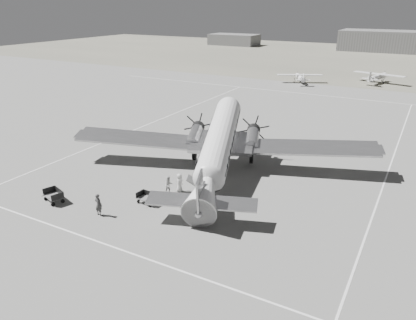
{
  "coord_description": "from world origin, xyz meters",
  "views": [
    {
      "loc": [
        14.14,
        -31.04,
        15.1
      ],
      "look_at": [
        -1.9,
        -1.95,
        2.2
      ],
      "focal_mm": 35.0,
      "sensor_mm": 36.0,
      "label": 1
    }
  ],
  "objects_px": {
    "dc3_airliner": "(219,147)",
    "light_plane_left": "(300,78)",
    "shed_secondary": "(234,40)",
    "ramp_agent": "(169,185)",
    "ground_crew": "(99,205)",
    "light_plane_right": "(378,78)",
    "baggage_cart_far": "(54,196)",
    "passenger": "(179,183)",
    "baggage_cart_near": "(147,198)",
    "hangar_main": "(407,42)"
  },
  "relations": [
    {
      "from": "dc3_airliner",
      "to": "baggage_cart_far",
      "type": "bearing_deg",
      "value": -148.6
    },
    {
      "from": "hangar_main",
      "to": "dc3_airliner",
      "type": "distance_m",
      "value": 120.15
    },
    {
      "from": "baggage_cart_far",
      "to": "passenger",
      "type": "height_order",
      "value": "passenger"
    },
    {
      "from": "hangar_main",
      "to": "baggage_cart_far",
      "type": "height_order",
      "value": "hangar_main"
    },
    {
      "from": "baggage_cart_near",
      "to": "baggage_cart_far",
      "type": "bearing_deg",
      "value": -148.98
    },
    {
      "from": "dc3_airliner",
      "to": "light_plane_left",
      "type": "height_order",
      "value": "dc3_airliner"
    },
    {
      "from": "hangar_main",
      "to": "passenger",
      "type": "xyz_separation_m",
      "value": [
        -8.15,
        -124.72,
        -2.47
      ]
    },
    {
      "from": "ramp_agent",
      "to": "passenger",
      "type": "height_order",
      "value": "passenger"
    },
    {
      "from": "light_plane_left",
      "to": "ground_crew",
      "type": "distance_m",
      "value": 60.95
    },
    {
      "from": "hangar_main",
      "to": "dc3_airliner",
      "type": "height_order",
      "value": "hangar_main"
    },
    {
      "from": "hangar_main",
      "to": "ground_crew",
      "type": "relative_size",
      "value": 23.73
    },
    {
      "from": "light_plane_left",
      "to": "light_plane_right",
      "type": "bearing_deg",
      "value": 0.57
    },
    {
      "from": "baggage_cart_near",
      "to": "ramp_agent",
      "type": "distance_m",
      "value": 2.43
    },
    {
      "from": "ground_crew",
      "to": "light_plane_right",
      "type": "bearing_deg",
      "value": -97.51
    },
    {
      "from": "light_plane_left",
      "to": "baggage_cart_far",
      "type": "height_order",
      "value": "light_plane_left"
    },
    {
      "from": "ramp_agent",
      "to": "shed_secondary",
      "type": "bearing_deg",
      "value": 54.69
    },
    {
      "from": "baggage_cart_near",
      "to": "ground_crew",
      "type": "distance_m",
      "value": 3.9
    },
    {
      "from": "baggage_cart_near",
      "to": "dc3_airliner",
      "type": "bearing_deg",
      "value": 77.12
    },
    {
      "from": "dc3_airliner",
      "to": "baggage_cart_near",
      "type": "bearing_deg",
      "value": -126.53
    },
    {
      "from": "hangar_main",
      "to": "baggage_cart_near",
      "type": "distance_m",
      "value": 128.18
    },
    {
      "from": "shed_secondary",
      "to": "ramp_agent",
      "type": "xyz_separation_m",
      "value": [
        51.29,
        -120.48,
        -1.2
      ]
    },
    {
      "from": "baggage_cart_far",
      "to": "ground_crew",
      "type": "height_order",
      "value": "ground_crew"
    },
    {
      "from": "passenger",
      "to": "ramp_agent",
      "type": "bearing_deg",
      "value": 133.46
    },
    {
      "from": "shed_secondary",
      "to": "baggage_cart_far",
      "type": "relative_size",
      "value": 9.99
    },
    {
      "from": "ramp_agent",
      "to": "light_plane_right",
      "type": "bearing_deg",
      "value": 24.12
    },
    {
      "from": "light_plane_right",
      "to": "ground_crew",
      "type": "height_order",
      "value": "light_plane_right"
    },
    {
      "from": "shed_secondary",
      "to": "light_plane_left",
      "type": "height_order",
      "value": "shed_secondary"
    },
    {
      "from": "dc3_airliner",
      "to": "passenger",
      "type": "relative_size",
      "value": 18.01
    },
    {
      "from": "light_plane_left",
      "to": "ramp_agent",
      "type": "xyz_separation_m",
      "value": [
        5.52,
        -55.21,
        -0.14
      ]
    },
    {
      "from": "baggage_cart_far",
      "to": "ramp_agent",
      "type": "bearing_deg",
      "value": 56.46
    },
    {
      "from": "hangar_main",
      "to": "baggage_cart_far",
      "type": "relative_size",
      "value": 23.3
    },
    {
      "from": "dc3_airliner",
      "to": "light_plane_left",
      "type": "xyz_separation_m",
      "value": [
        -7.33,
        49.68,
        -1.89
      ]
    },
    {
      "from": "light_plane_right",
      "to": "ramp_agent",
      "type": "relative_size",
      "value": 6.47
    },
    {
      "from": "ground_crew",
      "to": "baggage_cart_far",
      "type": "bearing_deg",
      "value": 2.53
    },
    {
      "from": "ground_crew",
      "to": "passenger",
      "type": "distance_m",
      "value": 7.15
    },
    {
      "from": "shed_secondary",
      "to": "passenger",
      "type": "xyz_separation_m",
      "value": [
        51.85,
        -119.72,
        -1.17
      ]
    },
    {
      "from": "light_plane_right",
      "to": "hangar_main",
      "type": "bearing_deg",
      "value": 104.43
    },
    {
      "from": "baggage_cart_far",
      "to": "passenger",
      "type": "xyz_separation_m",
      "value": [
        7.93,
        6.52,
        0.32
      ]
    },
    {
      "from": "dc3_airliner",
      "to": "baggage_cart_far",
      "type": "height_order",
      "value": "dc3_airliner"
    },
    {
      "from": "passenger",
      "to": "baggage_cart_far",
      "type": "bearing_deg",
      "value": 119.25
    },
    {
      "from": "hangar_main",
      "to": "passenger",
      "type": "bearing_deg",
      "value": -93.74
    },
    {
      "from": "shed_secondary",
      "to": "dc3_airliner",
      "type": "distance_m",
      "value": 126.63
    },
    {
      "from": "ramp_agent",
      "to": "baggage_cart_far",
      "type": "bearing_deg",
      "value": 159.64
    },
    {
      "from": "dc3_airliner",
      "to": "baggage_cart_near",
      "type": "xyz_separation_m",
      "value": [
        -2.41,
        -7.86,
        -2.39
      ]
    },
    {
      "from": "ground_crew",
      "to": "dc3_airliner",
      "type": "bearing_deg",
      "value": -109.85
    },
    {
      "from": "ground_crew",
      "to": "ramp_agent",
      "type": "distance_m",
      "value": 6.22
    },
    {
      "from": "dc3_airliner",
      "to": "ground_crew",
      "type": "bearing_deg",
      "value": -130.85
    },
    {
      "from": "shed_secondary",
      "to": "passenger",
      "type": "height_order",
      "value": "shed_secondary"
    },
    {
      "from": "ramp_agent",
      "to": "baggage_cart_near",
      "type": "bearing_deg",
      "value": -162.8
    },
    {
      "from": "light_plane_right",
      "to": "ramp_agent",
      "type": "distance_m",
      "value": 62.98
    }
  ]
}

